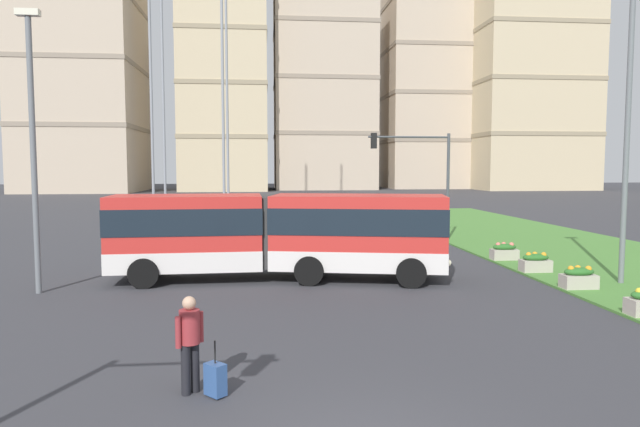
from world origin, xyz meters
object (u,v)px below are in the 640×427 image
Objects in this scene: apartment_tower_west at (83,69)px; apartment_tower_westcentre at (224,41)px; articulated_bus at (279,233)px; flower_planter_5 at (504,251)px; flower_planter_3 at (579,278)px; flower_planter_4 at (536,262)px; streetlight_median at (628,122)px; apartment_tower_eastcentre at (440,54)px; apartment_tower_centre at (323,85)px; traffic_light_far_right at (421,167)px; apartment_tower_east at (524,87)px; pedestrian_crossing at (190,338)px; streetlight_left at (33,140)px; rolling_suitcase at (215,379)px.

apartment_tower_westcentre is (22.23, 4.22, 5.74)m from apartment_tower_west.
flower_planter_5 is (9.59, 2.95, -1.23)m from articulated_bus.
apartment_tower_westcentre reaches higher than flower_planter_3.
flower_planter_4 and flower_planter_5 have the same top height.
apartment_tower_eastcentre is at bearing 76.52° from streetlight_median.
apartment_tower_west is 1.05× the size of apartment_tower_centre.
apartment_tower_centre is at bearing 89.41° from flower_planter_5.
traffic_light_far_right is 0.11× the size of apartment_tower_eastcentre.
articulated_bus is 12.29m from streetlight_median.
apartment_tower_westcentre reaches higher than traffic_light_far_right.
flower_planter_4 is at bearing -114.65° from apartment_tower_east.
pedestrian_crossing is at bearing -86.81° from apartment_tower_westcentre.
apartment_tower_westcentre is (-18.40, 82.83, 19.90)m from streetlight_median.
apartment_tower_westcentre is at bearing 179.40° from apartment_tower_east.
articulated_bus is 10.11m from flower_planter_5.
apartment_tower_west is (-21.50, 77.94, 14.79)m from streetlight_left.
pedestrian_crossing is 1.58× the size of flower_planter_4.
flower_planter_4 is at bearing 129.86° from streetlight_median.
rolling_suitcase is 94.60m from apartment_tower_westcentre.
flower_planter_5 is at bearing 110.55° from streetlight_median.
flower_planter_3 is (9.59, -2.81, -1.23)m from articulated_bus.
apartment_tower_centre is at bearing 12.08° from apartment_tower_west.
apartment_tower_westcentre reaches higher than apartment_tower_west.
apartment_tower_west is 0.78× the size of apartment_tower_eastcentre.
rolling_suitcase reaches higher than flower_planter_5.
traffic_light_far_right is 78.18m from apartment_tower_west.
rolling_suitcase is 16.13m from streetlight_median.
apartment_tower_east is at bearing 64.57° from flower_planter_5.
flower_planter_4 is at bearing -78.44° from traffic_light_far_right.
streetlight_left is 99.96m from apartment_tower_eastcentre.
apartment_tower_west reaches higher than traffic_light_far_right.
traffic_light_far_right is (-1.88, 6.38, 3.58)m from flower_planter_5.
apartment_tower_east reaches higher than flower_planter_5.
pedestrian_crossing reaches higher than flower_planter_3.
apartment_tower_west reaches higher than flower_planter_4.
streetlight_left is 0.23× the size of apartment_tower_centre.
apartment_tower_west reaches higher than flower_planter_3.
articulated_bus is at bearing -179.08° from flower_planter_4.
rolling_suitcase is at bearing -114.83° from traffic_light_far_right.
pedestrian_crossing is at bearing -131.13° from flower_planter_5.
flower_planter_3 is at bearing 34.46° from rolling_suitcase.
flower_planter_4 is (10.98, 10.50, 0.11)m from rolling_suitcase.
traffic_light_far_right is 77.10m from apartment_tower_centre.
articulated_bus is 9.67m from flower_planter_4.
pedestrian_crossing reaches higher than rolling_suitcase.
apartment_tower_westcentre is 19.05m from apartment_tower_centre.
flower_planter_3 is 0.02× the size of apartment_tower_westcentre.
rolling_suitcase is 11.77m from streetlight_left.
traffic_light_far_right reaches higher than flower_planter_3.
apartment_tower_eastcentre is (23.40, 87.40, 24.85)m from flower_planter_4.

